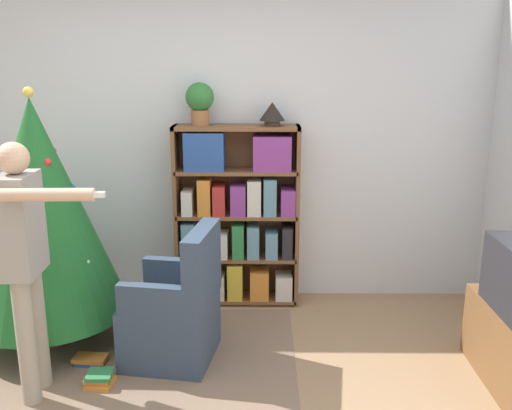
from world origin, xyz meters
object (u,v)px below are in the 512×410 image
object	(u,v)px
armchair	(176,314)
potted_plant	(200,101)
table_lamp	(272,112)
bookshelf	(238,217)
standing_person	(25,252)
christmas_tree	(40,210)

from	to	relation	value
armchair	potted_plant	bearing A→B (deg)	-176.79
table_lamp	bookshelf	bearing A→B (deg)	-178.24
armchair	standing_person	bearing A→B (deg)	-52.48
standing_person	potted_plant	distance (m)	1.79
standing_person	table_lamp	bearing A→B (deg)	132.13
standing_person	table_lamp	world-z (taller)	table_lamp
bookshelf	armchair	size ratio (longest dim) A/B	1.59
standing_person	table_lamp	size ratio (longest dim) A/B	7.67
armchair	bookshelf	bearing A→B (deg)	166.82
christmas_tree	standing_person	world-z (taller)	christmas_tree
christmas_tree	table_lamp	xyz separation A→B (m)	(1.60, 0.68, 0.60)
bookshelf	christmas_tree	size ratio (longest dim) A/B	0.82
standing_person	bookshelf	bearing A→B (deg)	137.96
christmas_tree	standing_person	size ratio (longest dim) A/B	1.17
bookshelf	standing_person	world-z (taller)	standing_person
christmas_tree	armchair	world-z (taller)	christmas_tree
armchair	potted_plant	world-z (taller)	potted_plant
bookshelf	potted_plant	distance (m)	0.97
standing_person	table_lamp	distance (m)	2.09
bookshelf	potted_plant	xyz separation A→B (m)	(-0.29, 0.01, 0.92)
potted_plant	armchair	bearing A→B (deg)	-95.54
potted_plant	christmas_tree	bearing A→B (deg)	-146.69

